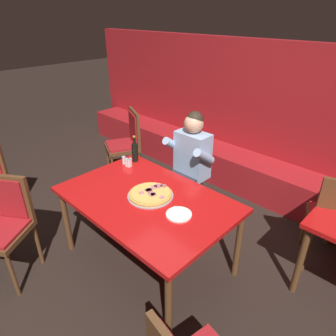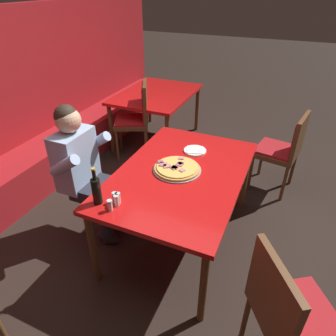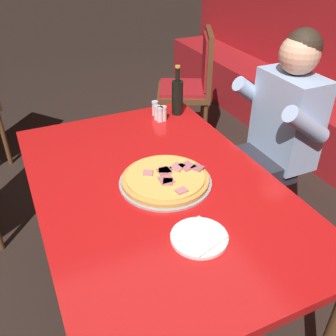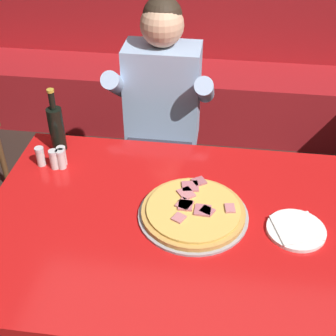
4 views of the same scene
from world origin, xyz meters
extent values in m
plane|color=black|center=(0.00, 0.00, 0.00)|extent=(24.00, 24.00, 0.00)
cube|color=#A3191E|center=(0.00, 1.86, 0.23)|extent=(6.46, 0.48, 0.46)
cylinder|color=brown|center=(-0.71, -0.45, 0.35)|extent=(0.06, 0.06, 0.71)
cylinder|color=brown|center=(0.71, -0.45, 0.35)|extent=(0.06, 0.06, 0.71)
cylinder|color=brown|center=(-0.71, 0.45, 0.35)|extent=(0.06, 0.06, 0.71)
cylinder|color=brown|center=(0.71, 0.45, 0.35)|extent=(0.06, 0.06, 0.71)
cube|color=red|center=(0.00, 0.00, 0.73)|extent=(1.53, 1.01, 0.04)
cylinder|color=#9E9EA3|center=(0.01, 0.04, 0.75)|extent=(0.41, 0.41, 0.01)
cylinder|color=#C69347|center=(0.01, 0.04, 0.77)|extent=(0.38, 0.38, 0.02)
cylinder|color=#E0B251|center=(0.01, 0.04, 0.78)|extent=(0.35, 0.35, 0.01)
cube|color=#B76670|center=(0.05, 0.03, 0.79)|extent=(0.06, 0.06, 0.01)
cube|color=#B76670|center=(-0.02, 0.05, 0.79)|extent=(0.05, 0.06, 0.01)
cube|color=#C6757A|center=(0.14, 0.05, 0.79)|extent=(0.04, 0.05, 0.01)
cube|color=#A85B66|center=(0.02, 0.19, 0.79)|extent=(0.07, 0.07, 0.01)
cube|color=#B76670|center=(0.06, 0.03, 0.79)|extent=(0.06, 0.06, 0.01)
cube|color=#C6757A|center=(-0.04, -0.02, 0.79)|extent=(0.06, 0.06, 0.01)
cube|color=#C6757A|center=(-0.02, 0.06, 0.79)|extent=(0.07, 0.07, 0.01)
cube|color=#B76670|center=(-0.01, 0.16, 0.79)|extent=(0.07, 0.07, 0.01)
cube|color=#C6757A|center=(-0.02, 0.12, 0.79)|extent=(0.08, 0.08, 0.01)
cylinder|color=white|center=(0.38, 0.01, 0.75)|extent=(0.21, 0.21, 0.01)
cube|color=white|center=(0.38, 0.01, 0.76)|extent=(0.19, 0.19, 0.01)
cylinder|color=black|center=(-0.62, 0.40, 0.85)|extent=(0.07, 0.07, 0.20)
cylinder|color=black|center=(-0.62, 0.40, 0.99)|extent=(0.03, 0.03, 0.08)
cylinder|color=#B29933|center=(-0.62, 0.40, 1.03)|extent=(0.03, 0.03, 0.01)
cylinder|color=silver|center=(-0.65, 0.27, 0.78)|extent=(0.04, 0.04, 0.07)
cylinder|color=#28231E|center=(-0.65, 0.27, 0.77)|extent=(0.03, 0.03, 0.04)
cylinder|color=silver|center=(-0.65, 0.27, 0.83)|extent=(0.04, 0.04, 0.01)
cylinder|color=silver|center=(-0.59, 0.26, 0.78)|extent=(0.04, 0.04, 0.07)
cylinder|color=silver|center=(-0.59, 0.26, 0.77)|extent=(0.03, 0.03, 0.04)
cylinder|color=silver|center=(-0.59, 0.26, 0.83)|extent=(0.04, 0.04, 0.01)
cylinder|color=silver|center=(-0.56, 0.29, 0.78)|extent=(0.04, 0.04, 0.07)
cylinder|color=#516B33|center=(-0.56, 0.29, 0.77)|extent=(0.03, 0.03, 0.04)
cylinder|color=silver|center=(-0.56, 0.29, 0.83)|extent=(0.04, 0.04, 0.01)
cylinder|color=silver|center=(-0.56, 0.26, 0.78)|extent=(0.04, 0.04, 0.07)
cylinder|color=#B23323|center=(-0.56, 0.26, 0.77)|extent=(0.03, 0.03, 0.04)
cylinder|color=silver|center=(-0.56, 0.26, 0.83)|extent=(0.04, 0.04, 0.01)
ellipsoid|color=black|center=(-0.33, 0.60, 0.04)|extent=(0.11, 0.24, 0.09)
ellipsoid|color=black|center=(-0.13, 0.60, 0.04)|extent=(0.11, 0.24, 0.09)
cylinder|color=#282833|center=(-0.33, 0.60, 0.23)|extent=(0.11, 0.11, 0.43)
cylinder|color=#282833|center=(-0.13, 0.60, 0.23)|extent=(0.11, 0.11, 0.43)
cube|color=#282833|center=(-0.23, 0.70, 0.51)|extent=(0.34, 0.40, 0.12)
cube|color=#9EBCE0|center=(-0.23, 0.90, 0.78)|extent=(0.38, 0.22, 0.52)
cylinder|color=#9EBCE0|center=(-0.45, 0.82, 0.86)|extent=(0.09, 0.30, 0.25)
cylinder|color=#9EBCE0|center=(-0.01, 0.82, 0.86)|extent=(0.09, 0.30, 0.25)
sphere|color=#D6A884|center=(-0.23, 0.90, 1.15)|extent=(0.21, 0.21, 0.21)
sphere|color=#2D2319|center=(-0.23, 0.92, 1.18)|extent=(0.19, 0.19, 0.19)
cylinder|color=brown|center=(1.33, 1.44, 0.23)|extent=(0.04, 0.04, 0.46)
cylinder|color=brown|center=(0.98, 1.28, 0.23)|extent=(0.04, 0.04, 0.46)
cylinder|color=brown|center=(1.49, 1.10, 0.23)|extent=(0.04, 0.04, 0.46)
cylinder|color=brown|center=(1.15, 0.94, 0.23)|extent=(0.04, 0.04, 0.46)
cube|color=brown|center=(1.24, 1.19, 0.49)|extent=(0.59, 0.59, 0.05)
cube|color=#A3191E|center=(1.24, 1.19, 0.53)|extent=(0.54, 0.54, 0.03)
cube|color=brown|center=(1.32, 1.01, 0.77)|extent=(0.41, 0.23, 0.51)
cube|color=#A3191E|center=(1.31, 1.03, 0.77)|extent=(0.34, 0.18, 0.43)
cylinder|color=brown|center=(1.42, -0.53, 0.22)|extent=(0.04, 0.04, 0.44)
cylinder|color=brown|center=(1.05, -0.46, 0.22)|extent=(0.04, 0.04, 0.44)
cylinder|color=brown|center=(1.36, -0.90, 0.22)|extent=(0.04, 0.04, 0.44)
cylinder|color=brown|center=(0.98, -0.83, 0.22)|extent=(0.04, 0.04, 0.44)
cube|color=brown|center=(1.20, -0.68, 0.47)|extent=(0.51, 0.51, 0.05)
cube|color=#A3191E|center=(1.20, -0.68, 0.51)|extent=(0.47, 0.47, 0.03)
cube|color=brown|center=(1.17, -0.88, 0.71)|extent=(0.44, 0.12, 0.45)
cube|color=#A3191E|center=(1.17, -0.85, 0.71)|extent=(0.36, 0.09, 0.38)
cylinder|color=brown|center=(-1.43, 0.64, 0.22)|extent=(0.04, 0.04, 0.45)
cylinder|color=brown|center=(-0.52, -1.07, 0.23)|extent=(0.04, 0.04, 0.47)
cylinder|color=brown|center=(-0.73, -0.75, 0.23)|extent=(0.04, 0.04, 0.47)
cube|color=brown|center=(-0.78, -1.01, 0.49)|extent=(0.61, 0.61, 0.05)
cube|color=#A3191E|center=(-0.78, -1.01, 0.53)|extent=(0.56, 0.56, 0.03)
cube|color=brown|center=(-0.89, -0.85, 0.74)|extent=(0.39, 0.28, 0.45)
cube|color=#A3191E|center=(-0.88, -0.87, 0.74)|extent=(0.31, 0.22, 0.38)
cylinder|color=brown|center=(1.18, 0.64, 0.35)|extent=(0.06, 0.06, 0.71)
cylinder|color=brown|center=(2.37, 0.64, 0.35)|extent=(0.06, 0.06, 0.71)
cylinder|color=brown|center=(1.18, 1.49, 0.35)|extent=(0.06, 0.06, 0.71)
cylinder|color=brown|center=(2.37, 1.49, 0.35)|extent=(0.06, 0.06, 0.71)
cube|color=red|center=(1.78, 1.07, 0.73)|extent=(1.31, 0.97, 0.04)
camera|label=1|loc=(1.67, -1.45, 2.21)|focal=32.00mm
camera|label=2|loc=(-1.97, -0.73, 2.11)|focal=32.00mm
camera|label=3|loc=(1.23, -0.50, 1.70)|focal=40.00mm
camera|label=4|loc=(0.09, -1.23, 1.93)|focal=50.00mm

